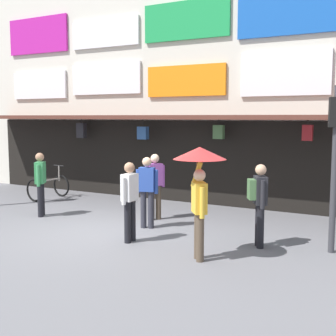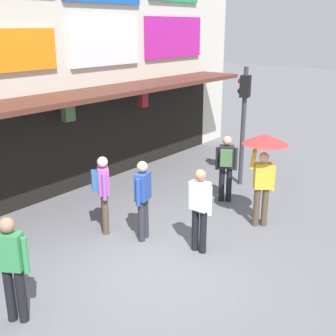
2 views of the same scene
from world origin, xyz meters
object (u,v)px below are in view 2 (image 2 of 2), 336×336
pedestrian_with_umbrella (264,154)px  pedestrian_in_black (226,164)px  pedestrian_in_yellow (143,196)px  pedestrian_in_red (200,206)px  pedestrian_in_green (103,189)px  pedestrian_in_purple (12,264)px  traffic_light_far (244,108)px

pedestrian_with_umbrella → pedestrian_in_black: (0.70, 1.32, -0.66)m
pedestrian_in_yellow → pedestrian_in_red: same height
pedestrian_in_yellow → pedestrian_in_red: 1.21m
pedestrian_in_green → pedestrian_in_red: bearing=-73.7°
pedestrian_in_red → pedestrian_in_purple: same height
traffic_light_far → pedestrian_in_red: 4.20m
pedestrian_in_green → pedestrian_in_red: (0.59, -2.03, -0.04)m
pedestrian_with_umbrella → pedestrian_in_yellow: pedestrian_with_umbrella is taller
pedestrian_in_green → pedestrian_with_umbrella: size_ratio=0.81×
pedestrian_with_umbrella → pedestrian_in_black: 1.64m
pedestrian_in_yellow → pedestrian_in_purple: size_ratio=1.00×
traffic_light_far → pedestrian_in_green: traffic_light_far is taller
pedestrian_in_green → pedestrian_in_purple: 3.03m
traffic_light_far → pedestrian_with_umbrella: size_ratio=1.54×
pedestrian_in_green → pedestrian_with_umbrella: pedestrian_with_umbrella is taller
traffic_light_far → pedestrian_in_green: 4.63m
pedestrian_in_yellow → pedestrian_in_black: bearing=-5.2°
pedestrian_in_red → traffic_light_far: bearing=18.3°
pedestrian_in_purple → pedestrian_in_green: bearing=21.8°
pedestrian_in_green → pedestrian_in_purple: size_ratio=1.00×
traffic_light_far → pedestrian_in_green: (-4.42, 0.76, -1.16)m
pedestrian_in_green → pedestrian_in_purple: (-2.81, -1.12, -0.04)m
traffic_light_far → pedestrian_in_purple: (-7.23, -0.36, -1.19)m
pedestrian_in_black → pedestrian_in_red: bearing=-159.5°
traffic_light_far → pedestrian_in_yellow: size_ratio=1.90×
pedestrian_with_umbrella → pedestrian_in_red: pedestrian_with_umbrella is taller
pedestrian_in_green → pedestrian_in_black: (3.06, -1.10, 0.00)m
pedestrian_in_purple → pedestrian_with_umbrella: bearing=-14.1°
pedestrian_in_yellow → pedestrian_in_red: bearing=-75.8°
pedestrian_in_yellow → pedestrian_in_black: same height
pedestrian_in_green → pedestrian_in_yellow: 0.91m
pedestrian_in_green → pedestrian_in_yellow: size_ratio=1.00×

